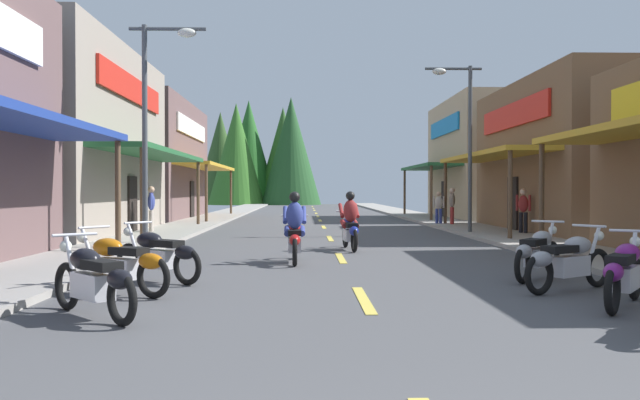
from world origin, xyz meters
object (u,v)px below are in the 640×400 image
streetlamp_left (156,103)px  rider_cruising_lead (295,233)px  rider_cruising_trailing (350,226)px  streetlamp_right (462,125)px  pedestrian_browsing (523,209)px  motorcycle_parked_right_3 (569,260)px  motorcycle_parked_left_1 (118,263)px  pedestrian_strolling (151,206)px  motorcycle_parked_left_2 (158,254)px  motorcycle_parked_right_2 (624,272)px  motorcycle_parked_right_4 (538,252)px  motorcycle_parked_left_0 (94,279)px  pedestrian_by_shop (439,206)px  pedestrian_waiting (452,204)px

streetlamp_left → rider_cruising_lead: streetlamp_left is taller
rider_cruising_trailing → streetlamp_right: bearing=-42.0°
streetlamp_left → pedestrian_browsing: (11.47, 5.27, -2.92)m
streetlamp_left → motorcycle_parked_right_3: (8.05, -7.24, -3.39)m
motorcycle_parked_right_3 → motorcycle_parked_left_1: (-7.01, -0.18, 0.00)m
motorcycle_parked_right_3 → pedestrian_strolling: (-9.64, 13.65, 0.52)m
motorcycle_parked_right_3 → rider_cruising_trailing: 7.92m
pedestrian_strolling → streetlamp_right: bearing=171.1°
motorcycle_parked_left_2 → rider_cruising_lead: bearing=-91.3°
streetlamp_left → pedestrian_browsing: bearing=24.7°
motorcycle_parked_right_2 → motorcycle_parked_left_2: 7.41m
streetlamp_right → motorcycle_parked_right_4: size_ratio=3.47×
streetlamp_left → motorcycle_parked_left_0: bearing=-82.4°
motorcycle_parked_left_0 → motorcycle_parked_right_3: bearing=-116.3°
motorcycle_parked_left_1 → rider_cruising_trailing: bearing=-86.7°
streetlamp_right → motorcycle_parked_left_0: bearing=-118.5°
rider_cruising_lead → rider_cruising_trailing: bearing=-25.8°
streetlamp_right → motorcycle_parked_right_2: 15.06m
streetlamp_right → motorcycle_parked_left_1: 16.14m
motorcycle_parked_right_2 → rider_cruising_trailing: size_ratio=0.83×
rider_cruising_trailing → pedestrian_by_shop: 12.79m
streetlamp_right → motorcycle_parked_right_4: bearing=-96.9°
streetlamp_right → motorcycle_parked_left_2: bearing=-124.4°
motorcycle_parked_right_4 → rider_cruising_trailing: 6.63m
streetlamp_right → motorcycle_parked_right_3: (-1.43, -13.15, -3.43)m
streetlamp_left → pedestrian_strolling: streetlamp_left is taller
pedestrian_browsing → pedestrian_strolling: bearing=-46.9°
motorcycle_parked_left_2 → motorcycle_parked_left_0: bearing=125.2°
streetlamp_right → motorcycle_parked_right_4: 12.30m
motorcycle_parked_right_2 → motorcycle_parked_right_4: 2.89m
motorcycle_parked_left_1 → motorcycle_parked_right_2: bearing=-158.5°
motorcycle_parked_right_3 → pedestrian_waiting: pedestrian_waiting is taller
motorcycle_parked_left_2 → rider_cruising_lead: size_ratio=0.83×
streetlamp_left → motorcycle_parked_left_1: streetlamp_left is taller
motorcycle_parked_left_0 → rider_cruising_lead: 6.74m
streetlamp_left → pedestrian_strolling: (-1.59, 6.42, -2.86)m
pedestrian_by_shop → pedestrian_waiting: bearing=-107.0°
rider_cruising_lead → rider_cruising_trailing: (1.43, 3.10, 0.00)m
pedestrian_by_shop → motorcycle_parked_left_2: bearing=-168.4°
streetlamp_right → motorcycle_parked_right_2: streetlamp_right is taller
motorcycle_parked_left_0 → motorcycle_parked_left_1: size_ratio=0.87×
pedestrian_browsing → motorcycle_parked_left_0: bearing=13.0°
streetlamp_left → streetlamp_right: 11.17m
pedestrian_waiting → rider_cruising_lead: bearing=67.9°
streetlamp_left → motorcycle_parked_right_4: bearing=-35.8°
motorcycle_parked_right_2 → pedestrian_by_shop: (1.67, 20.67, 0.39)m
rider_cruising_trailing → pedestrian_strolling: 9.20m
motorcycle_parked_left_1 → rider_cruising_trailing: (4.07, 7.52, 0.17)m
motorcycle_parked_left_2 → rider_cruising_trailing: rider_cruising_trailing is taller
rider_cruising_lead → pedestrian_strolling: pedestrian_strolling is taller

